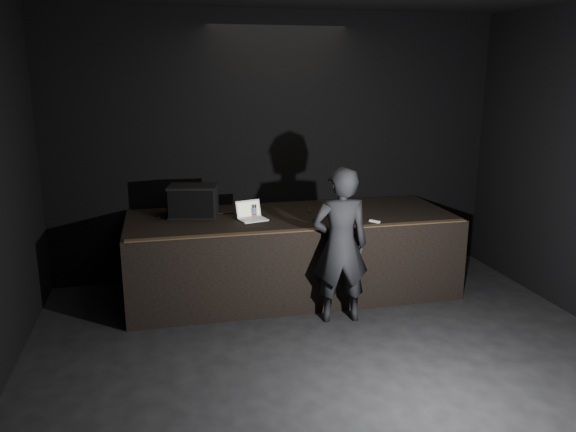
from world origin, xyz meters
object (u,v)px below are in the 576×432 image
Objects in this scene: stage_riser at (291,254)px; person at (340,246)px; stage_monitor at (193,201)px; beer_can at (254,211)px; laptop at (251,215)px.

person is at bearing -70.80° from stage_riser.
person is at bearing -25.89° from stage_monitor.
person reaches higher than beer_can.
person is (0.85, -0.86, -0.18)m from laptop.
stage_riser is 1.07m from person.
stage_monitor is 0.37× the size of person.
stage_monitor is at bearing 169.66° from stage_riser.
stage_riser is at bearing 1.40° from stage_monitor.
stage_riser is 0.75m from beer_can.
beer_can is at bearing -6.17° from stage_monitor.
laptop reaches higher than stage_riser.
stage_monitor is 0.74m from laptop.
laptop is at bearing -41.38° from person.
beer_can is (0.71, -0.23, -0.11)m from stage_monitor.
person is (0.33, -0.95, 0.37)m from stage_riser.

